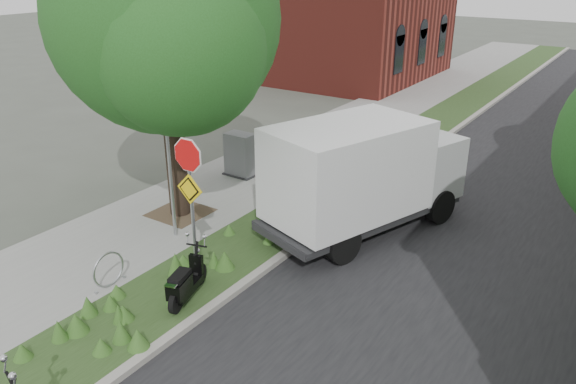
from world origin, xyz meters
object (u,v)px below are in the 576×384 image
at_px(scooter_near, 184,287).
at_px(utility_cabinet, 240,155).
at_px(sign_assembly, 190,181).
at_px(box_truck, 363,171).

xyz_separation_m(scooter_near, utility_cabinet, (-3.40, 6.08, 0.29)).
bearing_deg(utility_cabinet, sign_assembly, -60.52).
height_order(box_truck, utility_cabinet, box_truck).
bearing_deg(sign_assembly, box_truck, 67.98).
bearing_deg(sign_assembly, utility_cabinet, 119.48).
distance_m(box_truck, utility_cabinet, 4.90).
xyz_separation_m(sign_assembly, box_truck, (1.69, 4.18, -0.75)).
height_order(scooter_near, box_truck, box_truck).
xyz_separation_m(scooter_near, box_truck, (1.30, 4.94, 1.11)).
bearing_deg(box_truck, scooter_near, -104.72).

